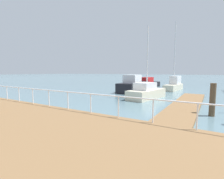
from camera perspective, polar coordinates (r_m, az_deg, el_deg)
The scene contains 8 objects.
ground_plane at distance 18.53m, azimuth -24.93°, elevation -2.64°, with size 300.00×300.00×0.00m, color slate.
floating_dock at distance 13.91m, azimuth 23.97°, elevation -4.98°, with size 13.84×2.00×0.18m, color olive.
boardwalk_railing at distance 9.63m, azimuth -11.38°, elevation -2.34°, with size 0.06×29.41×1.08m.
dock_piling_1 at distance 11.51m, azimuth 31.26°, elevation -3.04°, with size 0.33×0.33×1.98m, color brown.
moored_boat_1 at distance 25.50m, azimuth 20.53°, elevation 1.63°, with size 4.95×1.89×9.52m.
moored_boat_3 at distance 22.27m, azimuth 7.46°, elevation 1.41°, with size 6.44×2.20×2.24m.
moored_boat_4 at distance 16.74m, azimuth 11.73°, elevation -0.85°, with size 5.13×2.59×7.01m.
moored_boat_5 at distance 28.81m, azimuth 12.14°, elevation 1.98°, with size 6.61×2.48×1.72m.
Camera 1 is at (-10.15, 4.72, 2.65)m, focal length 26.60 mm.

